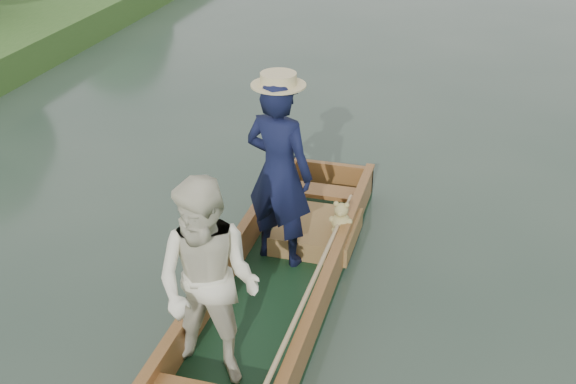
# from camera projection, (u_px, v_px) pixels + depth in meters

# --- Properties ---
(ground) EXTENTS (120.00, 120.00, 0.00)m
(ground) POSITION_uv_depth(u_px,v_px,m) (271.00, 307.00, 6.94)
(ground) COLOR #283D30
(ground) RESTS_ON ground
(punt) EXTENTS (1.20, 5.00, 2.07)m
(punt) POSITION_uv_depth(u_px,v_px,m) (256.00, 252.00, 6.48)
(punt) COLOR black
(punt) RESTS_ON ground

